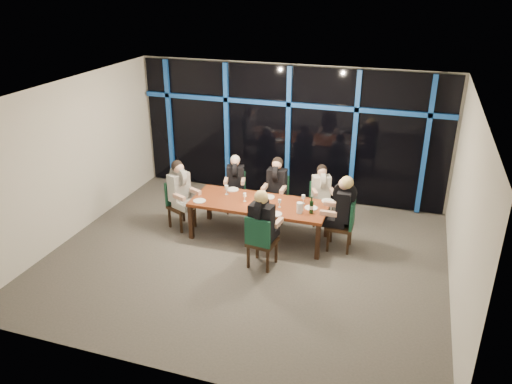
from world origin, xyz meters
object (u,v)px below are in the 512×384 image
at_px(dining_table, 259,206).
at_px(chair_far_mid, 277,195).
at_px(diner_end_left, 180,185).
at_px(diner_far_left, 235,176).
at_px(diner_far_mid, 277,180).
at_px(chair_end_left, 179,201).
at_px(wine_bottle, 311,207).
at_px(water_pitcher, 300,208).
at_px(chair_end_right, 345,222).
at_px(diner_near_mid, 262,217).
at_px(diner_end_right, 342,202).
at_px(chair_near_mid, 260,240).
at_px(chair_far_left, 236,189).
at_px(chair_far_right, 320,200).
at_px(diner_far_right, 322,186).

relative_size(dining_table, chair_far_mid, 2.79).
bearing_deg(diner_end_left, chair_far_mid, -35.47).
bearing_deg(diner_end_left, diner_far_left, -12.84).
relative_size(chair_far_mid, diner_far_mid, 1.03).
bearing_deg(diner_far_mid, chair_end_left, -153.74).
relative_size(wine_bottle, water_pitcher, 1.59).
bearing_deg(wine_bottle, dining_table, 171.82).
relative_size(chair_end_right, diner_near_mid, 1.03).
distance_m(dining_table, diner_end_right, 1.58).
bearing_deg(water_pitcher, chair_near_mid, -139.95).
xyz_separation_m(diner_far_left, water_pitcher, (1.67, -1.15, 0.02)).
bearing_deg(water_pitcher, diner_far_mid, 105.11).
xyz_separation_m(chair_far_left, chair_far_right, (1.83, 0.01, 0.00)).
bearing_deg(diner_far_right, diner_far_left, 156.57).
bearing_deg(wine_bottle, diner_far_left, 149.53).
height_order(chair_far_right, chair_end_left, chair_end_left).
bearing_deg(diner_end_left, diner_end_right, -63.04).
bearing_deg(diner_far_right, chair_far_right, 90.00).
xyz_separation_m(diner_end_left, wine_bottle, (2.65, -0.08, -0.05)).
relative_size(chair_end_right, chair_near_mid, 1.00).
relative_size(chair_end_left, chair_end_right, 0.98).
bearing_deg(chair_far_right, diner_near_mid, -130.95).
relative_size(chair_far_left, chair_near_mid, 0.87).
bearing_deg(chair_far_mid, chair_end_right, -28.87).
bearing_deg(diner_near_mid, diner_end_left, -16.85).
relative_size(diner_end_right, water_pitcher, 4.75).
height_order(dining_table, chair_far_left, chair_far_left).
relative_size(chair_far_right, chair_end_left, 0.89).
distance_m(chair_end_left, diner_far_right, 2.89).
distance_m(diner_far_left, wine_bottle, 2.17).
bearing_deg(diner_end_right, chair_near_mid, -48.57).
xyz_separation_m(chair_far_mid, chair_near_mid, (0.25, -1.96, 0.04)).
xyz_separation_m(chair_near_mid, diner_far_left, (-1.19, 1.99, 0.27)).
xyz_separation_m(chair_far_left, diner_far_right, (1.86, -0.06, 0.35)).
height_order(chair_far_mid, diner_far_mid, diner_far_mid).
height_order(chair_far_right, chair_near_mid, chair_near_mid).
bearing_deg(chair_end_left, diner_end_right, -63.70).
distance_m(chair_far_right, wine_bottle, 1.25).
distance_m(chair_far_mid, chair_end_left, 2.03).
bearing_deg(chair_far_left, chair_end_right, -35.78).
distance_m(dining_table, chair_end_left, 1.70).
xyz_separation_m(chair_end_left, wine_bottle, (2.73, -0.11, 0.33)).
bearing_deg(chair_end_right, water_pitcher, -72.62).
distance_m(diner_far_mid, diner_far_right, 0.92).
distance_m(chair_end_right, diner_end_left, 3.28).
distance_m(chair_end_left, chair_end_right, 3.33).
height_order(chair_far_mid, chair_near_mid, chair_near_mid).
xyz_separation_m(dining_table, chair_far_mid, (0.10, 0.92, -0.16)).
distance_m(diner_end_left, diner_near_mid, 2.17).
bearing_deg(diner_end_right, diner_far_right, -149.66).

